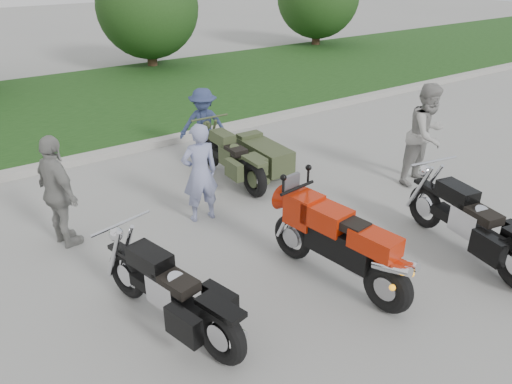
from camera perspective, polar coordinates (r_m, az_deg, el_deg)
ground at (r=6.79m, az=4.88°, el=-10.94°), size 80.00×80.00×0.00m
curb at (r=11.44m, az=-14.52°, el=4.75°), size 60.00×0.30×0.15m
grass_strip at (r=15.23m, az=-20.34°, el=9.23°), size 60.00×8.00×0.14m
tree_mid_right at (r=19.25m, az=-12.29°, el=19.95°), size 3.60×3.60×4.00m
sportbike_red at (r=6.61m, az=9.66°, el=-5.67°), size 0.59×2.30×1.09m
cruiser_left at (r=5.94m, az=-9.23°, el=-11.71°), size 0.79×2.37×0.92m
cruiser_right at (r=7.78m, az=23.77°, el=-3.75°), size 0.65×2.51×0.97m
cruiser_sidecar at (r=9.71m, az=-0.46°, el=3.96°), size 1.18×2.33×0.90m
person_stripe at (r=8.06m, az=-6.44°, el=2.17°), size 0.65×0.48×1.66m
person_grey at (r=9.87m, az=18.95°, el=6.24°), size 1.00×0.81×1.92m
person_denim at (r=10.46m, az=-6.00°, el=7.57°), size 1.15×1.07×1.56m
person_back at (r=7.84m, az=-21.68°, el=-0.04°), size 0.63×1.09×1.74m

